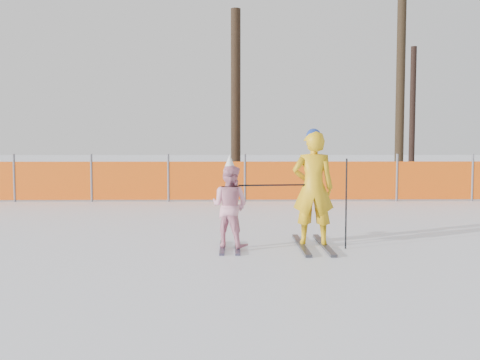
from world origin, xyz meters
name	(u,v)px	position (x,y,z in m)	size (l,w,h in m)	color
ground	(241,255)	(0.00, 0.00, 0.00)	(120.00, 120.00, 0.00)	white
adult	(313,188)	(1.08, 0.62, 0.87)	(0.64, 1.61, 1.75)	black
child	(230,206)	(-0.15, 0.47, 0.63)	(0.72, 1.03, 1.37)	black
ski_poles	(314,196)	(1.08, 0.47, 0.77)	(1.57, 0.21, 1.31)	black
safety_fence	(176,180)	(-1.58, 6.70, 0.56)	(16.45, 0.06, 1.25)	#595960
tree_trunks	(345,93)	(3.66, 10.60, 3.20)	(6.55, 2.45, 7.44)	black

